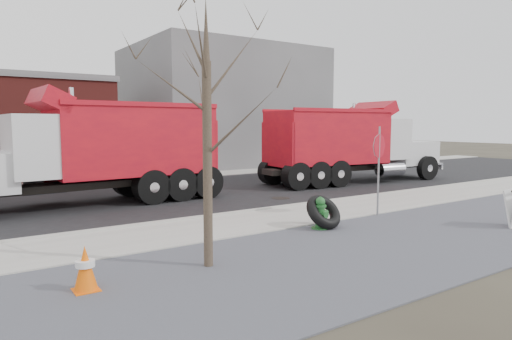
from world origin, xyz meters
TOP-DOWN VIEW (x-y plane):
  - ground at (0.00, 0.00)m, footprint 120.00×120.00m
  - gravel_verge at (0.00, -3.50)m, footprint 60.00×5.00m
  - sidewalk at (0.00, 0.25)m, footprint 60.00×2.50m
  - curb at (0.00, 1.55)m, footprint 60.00×0.15m
  - road at (0.00, 6.30)m, footprint 60.00×9.40m
  - far_sidewalk at (0.00, 12.00)m, footprint 60.00×2.00m
  - building_grey at (9.00, 18.00)m, footprint 12.00×10.00m
  - bare_tree at (-3.20, -2.60)m, footprint 3.20×3.20m
  - fire_hydrant at (0.80, -1.44)m, footprint 0.49×0.48m
  - truck_tire at (0.94, -1.40)m, footprint 1.13×1.01m
  - stop_sign at (3.44, -1.10)m, footprint 0.73×0.22m
  - traffic_cone_far at (-5.54, -2.63)m, footprint 0.41×0.41m
  - dump_truck_red_a at (8.62, 5.22)m, footprint 9.73×3.50m
  - dump_truck_red_b at (-3.01, 5.80)m, footprint 9.45×3.06m

SIDE VIEW (x-z plane):
  - ground at x=0.00m, z-range 0.00..0.00m
  - road at x=0.00m, z-range 0.00..0.02m
  - gravel_verge at x=0.00m, z-range 0.00..0.03m
  - sidewalk at x=0.00m, z-range 0.00..0.06m
  - far_sidewalk at x=0.00m, z-range 0.00..0.06m
  - curb at x=0.00m, z-range 0.00..0.11m
  - traffic_cone_far at x=-5.54m, z-range 0.00..0.80m
  - fire_hydrant at x=0.80m, z-range -0.04..0.85m
  - truck_tire at x=0.94m, z-range -0.03..0.95m
  - stop_sign at x=3.44m, z-range 0.50..3.24m
  - dump_truck_red_a at x=8.62m, z-range 0.03..3.89m
  - dump_truck_red_b at x=-3.01m, z-range 0.03..3.96m
  - bare_tree at x=-3.20m, z-range 0.70..5.90m
  - building_grey at x=9.00m, z-range 0.00..8.00m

